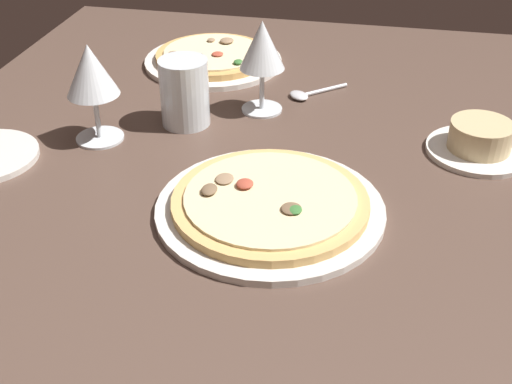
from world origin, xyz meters
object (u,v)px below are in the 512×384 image
Objects in this scene: wine_glass_near at (262,48)px; ramekin_on_saucer at (480,141)px; pizza_main at (269,206)px; spoon at (306,94)px; wine_glass_far at (91,73)px; pizza_side at (213,58)px; water_glass at (185,96)px.

ramekin_on_saucer is at bearing 77.47° from wine_glass_near.
wine_glass_near is (-29.36, -6.77, 9.62)cm from pizza_main.
pizza_main is at bearing 0.40° from spoon.
pizza_main is at bearing 63.62° from wine_glass_far.
wine_glass_far and wine_glass_near have the same top height.
wine_glass_near is (17.81, 13.01, 9.63)cm from pizza_side.
wine_glass_near is at bearing 122.47° from water_glass.
pizza_side is 53.67cm from ramekin_on_saucer.
wine_glass_far reaches higher than pizza_side.
pizza_side is 2.58× the size of spoon.
pizza_side is 1.73× the size of ramekin_on_saucer.
wine_glass_near is (-14.82, 22.55, -0.06)cm from wine_glass_far.
pizza_side is 22.41cm from spoon.
wine_glass_far is at bearing -82.77° from ramekin_on_saucer.
ramekin_on_saucer is 1.49× the size of spoon.
ramekin_on_saucer is 0.99× the size of wine_glass_near.
pizza_side is at bearing -118.27° from ramekin_on_saucer.
wine_glass_near is at bearing -167.01° from pizza_main.
water_glass is (-0.60, -45.27, 2.83)cm from ramekin_on_saucer.
wine_glass_far is at bearing -53.31° from spoon.
water_glass is at bearing 4.59° from pizza_side.
pizza_main is at bearing -51.64° from ramekin_on_saucer.
ramekin_on_saucer is 45.36cm from water_glass.
water_glass is at bearing 124.09° from wine_glass_far.
pizza_main is 1.13× the size of pizza_side.
wine_glass_near is at bearing 123.30° from wine_glass_far.
wine_glass_far is (7.20, -56.81, 8.86)cm from ramekin_on_saucer.
water_glass is at bearing -90.76° from ramekin_on_saucer.
spoon is at bearing 136.38° from wine_glass_near.
wine_glass_near is 1.43× the size of water_glass.
spoon is (10.97, 19.53, -0.72)cm from pizza_side.
wine_glass_far is 26.98cm from wine_glass_near.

